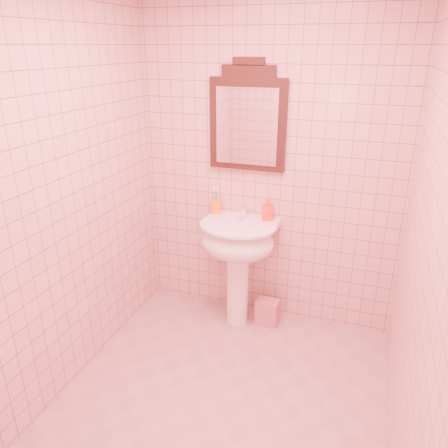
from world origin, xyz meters
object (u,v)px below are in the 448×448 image
at_px(mirror, 248,120).
at_px(towel, 267,312).
at_px(pedestal_sink, 238,248).
at_px(soap_dispenser, 267,209).
at_px(toothbrush_cup, 216,207).

xyz_separation_m(mirror, towel, (0.24, -0.15, -1.49)).
height_order(pedestal_sink, soap_dispenser, soap_dispenser).
distance_m(pedestal_sink, soap_dispenser, 0.38).
xyz_separation_m(toothbrush_cup, towel, (0.47, -0.11, -0.81)).
height_order(mirror, toothbrush_cup, mirror).
relative_size(pedestal_sink, soap_dispenser, 4.98).
height_order(toothbrush_cup, soap_dispenser, toothbrush_cup).
height_order(pedestal_sink, towel, pedestal_sink).
relative_size(soap_dispenser, towel, 0.81).
bearing_deg(mirror, toothbrush_cup, -169.57).
relative_size(toothbrush_cup, soap_dispenser, 1.10).
relative_size(mirror, towel, 3.71).
bearing_deg(pedestal_sink, soap_dispenser, 40.29).
bearing_deg(mirror, towel, -31.83).
xyz_separation_m(mirror, toothbrush_cup, (-0.23, -0.04, -0.68)).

